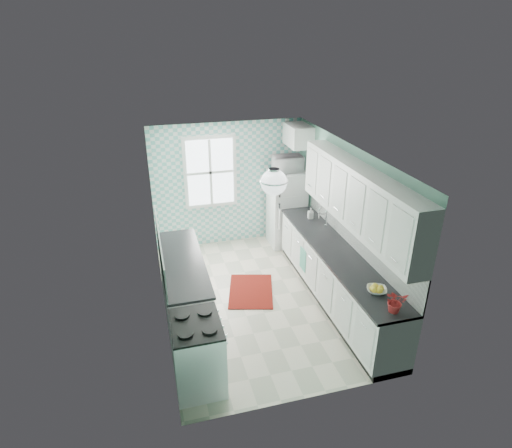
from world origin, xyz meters
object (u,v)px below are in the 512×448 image
object	(u,v)px
fridge	(286,208)
sink	(317,229)
ceiling_light	(274,182)
fruit_bowl	(377,290)
potted_plant	(396,302)
microwave	(288,164)
stove	(198,353)

from	to	relation	value
fridge	sink	world-z (taller)	fridge
ceiling_light	sink	distance (m)	2.22
fridge	fruit_bowl	world-z (taller)	fridge
potted_plant	microwave	bearing A→B (deg)	91.35
sink	microwave	distance (m)	1.56
ceiling_light	fruit_bowl	world-z (taller)	ceiling_light
sink	fridge	bearing A→B (deg)	95.47
stove	potted_plant	bearing A→B (deg)	-6.39
stove	sink	distance (m)	3.18
stove	potted_plant	xyz separation A→B (m)	(2.40, -0.43, 0.61)
fridge	potted_plant	world-z (taller)	fridge
fridge	stove	bearing A→B (deg)	-123.95
sink	potted_plant	world-z (taller)	sink
ceiling_light	sink	bearing A→B (deg)	45.83
ceiling_light	fridge	distance (m)	3.22
stove	fridge	bearing A→B (deg)	59.44
ceiling_light	microwave	world-z (taller)	ceiling_light
fruit_bowl	potted_plant	distance (m)	0.44
stove	sink	bearing A→B (deg)	43.93
fridge	microwave	size ratio (longest dim) A/B	2.77
fruit_bowl	potted_plant	world-z (taller)	potted_plant
fridge	fruit_bowl	xyz separation A→B (m)	(0.09, -3.38, 0.19)
fruit_bowl	sink	bearing A→B (deg)	89.88
ceiling_light	stove	distance (m)	2.34
potted_plant	microwave	size ratio (longest dim) A/B	0.52
fridge	potted_plant	size ratio (longest dim) A/B	5.36
ceiling_light	fridge	bearing A→B (deg)	66.83
fridge	microwave	bearing A→B (deg)	54.71
fridge	stove	size ratio (longest dim) A/B	1.71
fruit_bowl	microwave	size ratio (longest dim) A/B	0.46
stove	ceiling_light	bearing A→B (deg)	37.09
potted_plant	microwave	distance (m)	3.86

